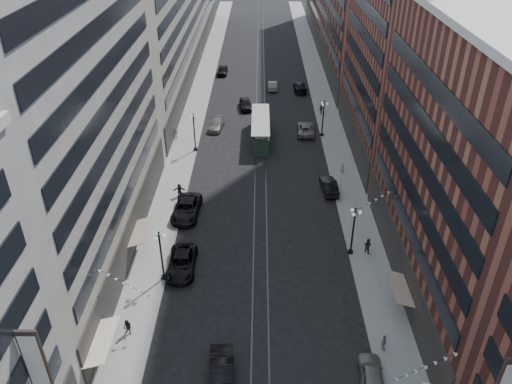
{
  "coord_description": "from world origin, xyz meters",
  "views": [
    {
      "loc": [
        -0.12,
        -8.11,
        32.25
      ],
      "look_at": [
        -0.48,
        35.92,
        5.0
      ],
      "focal_mm": 35.0,
      "sensor_mm": 36.0,
      "label": 1
    }
  ],
  "objects_px": {
    "car_4": "(372,375)",
    "car_12": "(300,87)",
    "pedestrian_2": "(128,327)",
    "pedestrian_6": "(176,133)",
    "streetcar": "(261,130)",
    "car_2": "(182,263)",
    "car_9": "(222,70)",
    "pedestrian_7": "(368,245)",
    "car_13": "(245,104)",
    "lamppost_sw_mid": "(194,131)",
    "lamppost_se_mid": "(323,117)",
    "pedestrian_9": "(321,109)",
    "pedestrian_4": "(384,342)",
    "pedestrian_8": "(342,168)",
    "car_5": "(222,373)",
    "car_11": "(306,129)",
    "pedestrian_5": "(179,190)",
    "car_10": "(329,186)",
    "car_14": "(273,86)",
    "car_8": "(216,125)",
    "lamppost_se_far": "(353,230)",
    "car_7": "(187,209)"
  },
  "relations": [
    {
      "from": "lamppost_se_mid",
      "to": "streetcar",
      "type": "bearing_deg",
      "value": -173.46
    },
    {
      "from": "car_8",
      "to": "car_14",
      "type": "bearing_deg",
      "value": 70.34
    },
    {
      "from": "car_5",
      "to": "car_7",
      "type": "xyz_separation_m",
      "value": [
        -5.52,
        22.3,
        0.01
      ]
    },
    {
      "from": "lamppost_se_far",
      "to": "pedestrian_2",
      "type": "xyz_separation_m",
      "value": [
        -20.23,
        -10.94,
        -2.19
      ]
    },
    {
      "from": "car_7",
      "to": "car_9",
      "type": "relative_size",
      "value": 1.32
    },
    {
      "from": "car_5",
      "to": "pedestrian_8",
      "type": "bearing_deg",
      "value": 61.46
    },
    {
      "from": "lamppost_se_far",
      "to": "car_2",
      "type": "relative_size",
      "value": 0.96
    },
    {
      "from": "car_7",
      "to": "car_14",
      "type": "distance_m",
      "value": 42.41
    },
    {
      "from": "pedestrian_8",
      "to": "car_8",
      "type": "bearing_deg",
      "value": -71.62
    },
    {
      "from": "streetcar",
      "to": "car_5",
      "type": "relative_size",
      "value": 2.28
    },
    {
      "from": "car_7",
      "to": "car_11",
      "type": "bearing_deg",
      "value": 58.87
    },
    {
      "from": "car_9",
      "to": "pedestrian_5",
      "type": "height_order",
      "value": "pedestrian_5"
    },
    {
      "from": "car_13",
      "to": "pedestrian_6",
      "type": "bearing_deg",
      "value": -136.95
    },
    {
      "from": "lamppost_se_mid",
      "to": "pedestrian_8",
      "type": "height_order",
      "value": "lamppost_se_mid"
    },
    {
      "from": "car_5",
      "to": "pedestrian_4",
      "type": "bearing_deg",
      "value": 7.48
    },
    {
      "from": "lamppost_se_mid",
      "to": "car_4",
      "type": "relative_size",
      "value": 1.24
    },
    {
      "from": "lamppost_sw_mid",
      "to": "lamppost_se_mid",
      "type": "height_order",
      "value": "same"
    },
    {
      "from": "pedestrian_2",
      "to": "pedestrian_6",
      "type": "bearing_deg",
      "value": 115.21
    },
    {
      "from": "car_12",
      "to": "car_5",
      "type": "bearing_deg",
      "value": 80.28
    },
    {
      "from": "car_11",
      "to": "car_2",
      "type": "bearing_deg",
      "value": 68.17
    },
    {
      "from": "streetcar",
      "to": "car_2",
      "type": "distance_m",
      "value": 30.46
    },
    {
      "from": "car_2",
      "to": "pedestrian_6",
      "type": "bearing_deg",
      "value": 98.72
    },
    {
      "from": "car_2",
      "to": "car_10",
      "type": "relative_size",
      "value": 1.21
    },
    {
      "from": "pedestrian_4",
      "to": "car_11",
      "type": "height_order",
      "value": "pedestrian_4"
    },
    {
      "from": "streetcar",
      "to": "car_7",
      "type": "distance_m",
      "value": 21.69
    },
    {
      "from": "car_8",
      "to": "car_9",
      "type": "distance_m",
      "value": 26.05
    },
    {
      "from": "car_2",
      "to": "car_9",
      "type": "xyz_separation_m",
      "value": [
        0.09,
        59.11,
        0.0
      ]
    },
    {
      "from": "car_4",
      "to": "car_12",
      "type": "height_order",
      "value": "car_12"
    },
    {
      "from": "pedestrian_6",
      "to": "pedestrian_5",
      "type": "bearing_deg",
      "value": 80.09
    },
    {
      "from": "car_2",
      "to": "car_12",
      "type": "relative_size",
      "value": 1.03
    },
    {
      "from": "car_11",
      "to": "pedestrian_6",
      "type": "relative_size",
      "value": 3.33
    },
    {
      "from": "pedestrian_9",
      "to": "car_12",
      "type": "bearing_deg",
      "value": 89.33
    },
    {
      "from": "streetcar",
      "to": "car_14",
      "type": "relative_size",
      "value": 2.61
    },
    {
      "from": "lamppost_se_mid",
      "to": "pedestrian_2",
      "type": "bearing_deg",
      "value": -117.45
    },
    {
      "from": "pedestrian_9",
      "to": "pedestrian_4",
      "type": "bearing_deg",
      "value": -104.58
    },
    {
      "from": "pedestrian_2",
      "to": "car_7",
      "type": "height_order",
      "value": "car_7"
    },
    {
      "from": "car_9",
      "to": "pedestrian_7",
      "type": "relative_size",
      "value": 2.76
    },
    {
      "from": "lamppost_sw_mid",
      "to": "car_13",
      "type": "bearing_deg",
      "value": 67.05
    },
    {
      "from": "pedestrian_4",
      "to": "car_10",
      "type": "relative_size",
      "value": 0.33
    },
    {
      "from": "lamppost_se_mid",
      "to": "car_4",
      "type": "xyz_separation_m",
      "value": [
        -0.8,
        -43.41,
        -2.34
      ]
    },
    {
      "from": "car_2",
      "to": "pedestrian_5",
      "type": "bearing_deg",
      "value": 98.2
    },
    {
      "from": "car_2",
      "to": "car_9",
      "type": "height_order",
      "value": "car_9"
    },
    {
      "from": "car_4",
      "to": "car_9",
      "type": "xyz_separation_m",
      "value": [
        -15.98,
        72.0,
        0.04
      ]
    },
    {
      "from": "streetcar",
      "to": "pedestrian_9",
      "type": "height_order",
      "value": "streetcar"
    },
    {
      "from": "car_5",
      "to": "pedestrian_2",
      "type": "relative_size",
      "value": 3.4
    },
    {
      "from": "streetcar",
      "to": "pedestrian_5",
      "type": "relative_size",
      "value": 7.16
    },
    {
      "from": "lamppost_se_far",
      "to": "car_11",
      "type": "relative_size",
      "value": 1.0
    },
    {
      "from": "car_11",
      "to": "pedestrian_5",
      "type": "height_order",
      "value": "pedestrian_5"
    },
    {
      "from": "pedestrian_8",
      "to": "car_5",
      "type": "bearing_deg",
      "value": 34.92
    },
    {
      "from": "car_14",
      "to": "car_5",
      "type": "bearing_deg",
      "value": 84.95
    }
  ]
}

